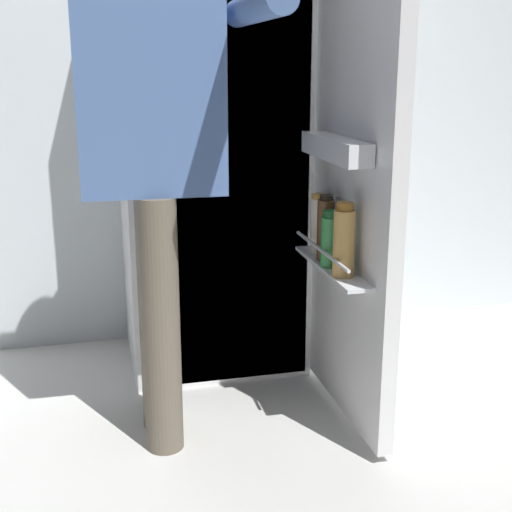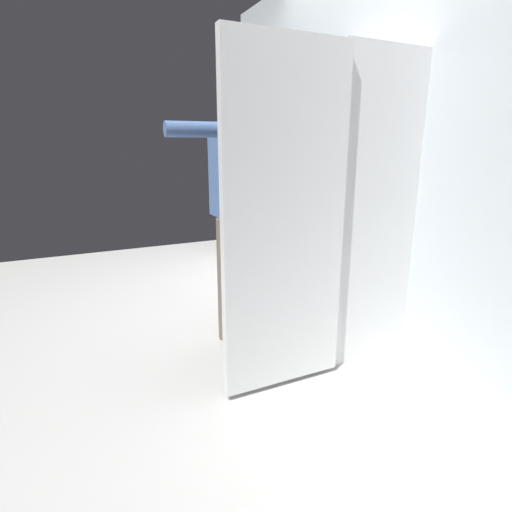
% 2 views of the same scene
% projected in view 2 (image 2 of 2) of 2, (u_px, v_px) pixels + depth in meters
% --- Properties ---
extents(ground_plane, '(6.19, 6.19, 0.00)m').
position_uv_depth(ground_plane, '(266.00, 351.00, 2.59)').
color(ground_plane, silver).
extents(kitchen_wall, '(4.40, 0.10, 2.57)m').
position_uv_depth(kitchen_wall, '(386.00, 143.00, 2.61)').
color(kitchen_wall, silver).
rests_on(kitchen_wall, ground_plane).
extents(refrigerator, '(0.74, 1.24, 1.78)m').
position_uv_depth(refrigerator, '(337.00, 209.00, 2.52)').
color(refrigerator, white).
rests_on(refrigerator, ground_plane).
extents(person, '(0.53, 0.75, 1.65)m').
position_uv_depth(person, '(237.00, 191.00, 2.53)').
color(person, '#665B4C').
rests_on(person, ground_plane).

